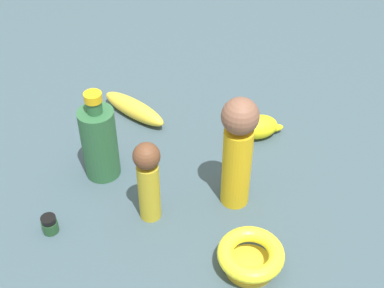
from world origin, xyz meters
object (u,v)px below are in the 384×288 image
(cat_figurine, at_px, (253,125))
(banana, at_px, (134,109))
(nail_polish_jar, at_px, (50,224))
(bottle_tall, at_px, (99,141))
(person_figure_child, at_px, (148,179))
(person_figure_adult, at_px, (238,149))
(bowl, at_px, (251,256))

(cat_figurine, relative_size, banana, 0.64)
(nail_polish_jar, relative_size, bottle_tall, 0.18)
(cat_figurine, distance_m, banana, 0.29)
(nail_polish_jar, distance_m, cat_figurine, 0.51)
(nail_polish_jar, xyz_separation_m, bottle_tall, (-0.04, -0.18, 0.07))
(cat_figurine, distance_m, person_figure_child, 0.34)
(cat_figurine, height_order, person_figure_adult, person_figure_adult)
(person_figure_adult, relative_size, person_figure_child, 1.37)
(banana, bearing_deg, nail_polish_jar, -70.31)
(bottle_tall, xyz_separation_m, person_figure_child, (-0.14, 0.09, 0.01))
(nail_polish_jar, bearing_deg, banana, -96.29)
(banana, height_order, person_figure_child, person_figure_child)
(bowl, xyz_separation_m, banana, (0.35, -0.38, -0.01))
(nail_polish_jar, bearing_deg, person_figure_child, -154.15)
(person_figure_adult, bearing_deg, banana, -37.07)
(cat_figurine, bearing_deg, bowl, 98.18)
(bowl, bearing_deg, person_figure_adult, -70.28)
(cat_figurine, height_order, banana, cat_figurine)
(person_figure_child, bearing_deg, person_figure_adult, -152.15)
(cat_figurine, xyz_separation_m, person_figure_adult, (0.00, 0.21, 0.10))
(bottle_tall, distance_m, cat_figurine, 0.36)
(bowl, bearing_deg, banana, -47.60)
(person_figure_adult, relative_size, bowl, 2.08)
(bowl, height_order, banana, bowl)
(bottle_tall, bearing_deg, person_figure_adult, 177.52)
(person_figure_adult, xyz_separation_m, bowl, (-0.06, 0.16, -0.10))
(nail_polish_jar, relative_size, bowl, 0.31)
(bottle_tall, height_order, person_figure_child, bottle_tall)
(person_figure_child, bearing_deg, cat_figurine, -118.73)
(nail_polish_jar, bearing_deg, bowl, -179.15)
(cat_figurine, height_order, bowl, cat_figurine)
(nail_polish_jar, xyz_separation_m, person_figure_child, (-0.18, -0.09, 0.08))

